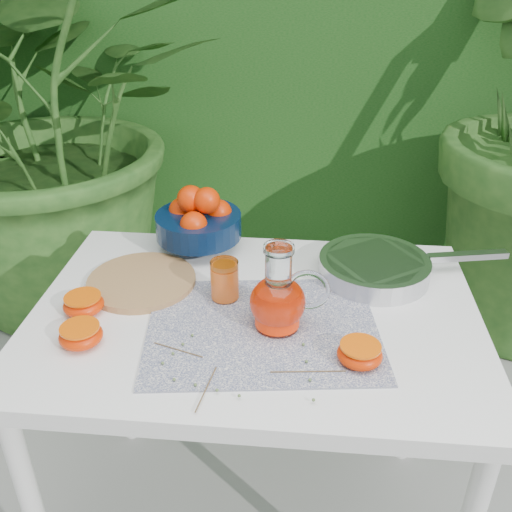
# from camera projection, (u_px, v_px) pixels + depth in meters

# --- Properties ---
(hedge_backdrop) EXTENTS (8.00, 1.65, 2.50)m
(hedge_backdrop) POSITION_uv_depth(u_px,v_px,m) (325.00, 1.00, 2.86)
(hedge_backdrop) COLOR #154B15
(hedge_backdrop) RESTS_ON ground
(potted_plant_left) EXTENTS (1.99, 1.99, 1.71)m
(potted_plant_left) POSITION_uv_depth(u_px,v_px,m) (54.00, 113.00, 2.29)
(potted_plant_left) COLOR #24501B
(potted_plant_left) RESTS_ON ground
(white_table) EXTENTS (1.00, 0.70, 0.75)m
(white_table) POSITION_uv_depth(u_px,v_px,m) (255.00, 340.00, 1.32)
(white_table) COLOR white
(white_table) RESTS_ON ground
(placemat) EXTENTS (0.53, 0.44, 0.00)m
(placemat) POSITION_uv_depth(u_px,v_px,m) (262.00, 328.00, 1.22)
(placemat) COLOR #0C1846
(placemat) RESTS_ON white_table
(cutting_board) EXTENTS (0.30, 0.30, 0.02)m
(cutting_board) POSITION_uv_depth(u_px,v_px,m) (142.00, 281.00, 1.37)
(cutting_board) COLOR #9F7947
(cutting_board) RESTS_ON white_table
(fruit_bowl) EXTENTS (0.23, 0.23, 0.18)m
(fruit_bowl) POSITION_uv_depth(u_px,v_px,m) (199.00, 220.00, 1.50)
(fruit_bowl) COLOR black
(fruit_bowl) RESTS_ON white_table
(juice_pitcher) EXTENTS (0.17, 0.12, 0.19)m
(juice_pitcher) POSITION_uv_depth(u_px,v_px,m) (279.00, 300.00, 1.19)
(juice_pitcher) COLOR white
(juice_pitcher) RESTS_ON white_table
(juice_tumbler) EXTENTS (0.08, 0.08, 0.09)m
(juice_tumbler) POSITION_uv_depth(u_px,v_px,m) (225.00, 281.00, 1.29)
(juice_tumbler) COLOR white
(juice_tumbler) RESTS_ON white_table
(saute_pan) EXTENTS (0.49, 0.32, 0.05)m
(saute_pan) POSITION_uv_depth(u_px,v_px,m) (376.00, 266.00, 1.39)
(saute_pan) COLOR #BBBCC0
(saute_pan) RESTS_ON white_table
(orange_halves) EXTENTS (0.70, 0.21, 0.04)m
(orange_halves) POSITION_uv_depth(u_px,v_px,m) (170.00, 330.00, 1.18)
(orange_halves) COLOR red
(orange_halves) RESTS_ON white_table
(thyme_sprigs) EXTENTS (0.39, 0.22, 0.01)m
(thyme_sprigs) POSITION_uv_depth(u_px,v_px,m) (233.00, 369.00, 1.09)
(thyme_sprigs) COLOR brown
(thyme_sprigs) RESTS_ON white_table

